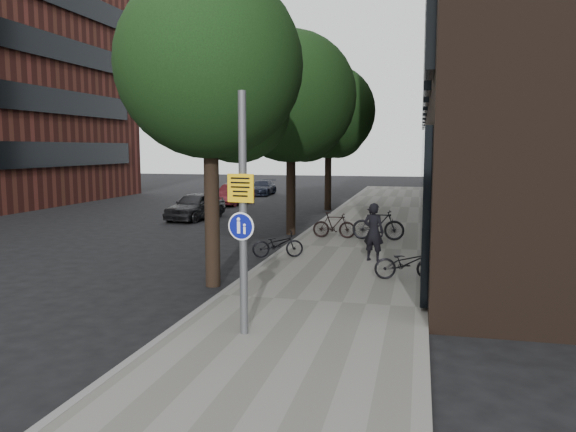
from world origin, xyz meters
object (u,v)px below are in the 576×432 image
(pedestrian, at_px, (374,232))
(parked_bike_facade_near, at_px, (406,263))
(parked_car_near, at_px, (196,206))
(signpost, at_px, (243,214))

(pedestrian, xyz_separation_m, parked_bike_facade_near, (0.98, -2.12, -0.43))
(pedestrian, bearing_deg, parked_bike_facade_near, 132.74)
(parked_car_near, bearing_deg, parked_bike_facade_near, -39.04)
(signpost, relative_size, pedestrian, 2.49)
(pedestrian, height_order, parked_bike_facade_near, pedestrian)
(parked_bike_facade_near, distance_m, parked_car_near, 14.63)
(signpost, distance_m, parked_bike_facade_near, 5.78)
(pedestrian, distance_m, parked_car_near, 12.43)
(parked_bike_facade_near, bearing_deg, parked_car_near, 31.83)
(pedestrian, relative_size, parked_car_near, 0.44)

